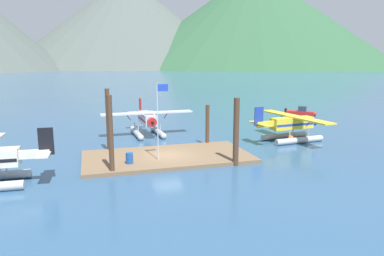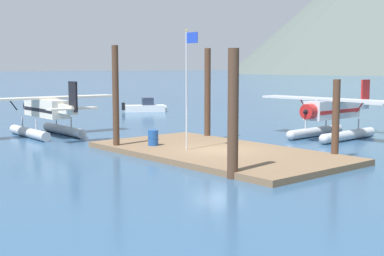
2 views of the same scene
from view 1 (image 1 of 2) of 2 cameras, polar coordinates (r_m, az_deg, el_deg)
The scene contains 14 objects.
ground_plane at distance 30.70m, azimuth -4.02°, elevation -4.94°, with size 1200.00×1200.00×0.00m, color #2D5175.
dock_platform at distance 30.66m, azimuth -4.02°, elevation -4.67°, with size 14.33×7.47×0.30m, color brown.
piling_near_left at distance 26.25m, azimuth -13.09°, elevation -1.20°, with size 0.37×0.37×5.93m, color #4C3323.
piling_near_right at distance 28.16m, azimuth 7.19°, elevation -0.67°, with size 0.46×0.46×5.50m, color #4C3323.
piling_far_left at distance 32.94m, azimuth -13.48°, elevation 1.13°, with size 0.40×0.40×5.92m, color #4C3323.
piling_far_right at distance 35.00m, azimuth 2.53°, elevation 0.45°, with size 0.37×0.37×4.11m, color #4C3323.
flagpole at distance 28.45m, azimuth -5.42°, elevation 2.54°, with size 0.95×0.10×6.39m.
fuel_drum at distance 28.35m, azimuth -10.16°, elevation -4.85°, with size 0.62×0.62×0.88m.
mooring_buoy at distance 38.07m, azimuth 15.89°, elevation -1.69°, with size 0.76×0.76×0.76m, color orange.
mountain_ridge_centre_peak at distance 530.71m, azimuth -10.43°, elevation 16.37°, with size 338.35×338.35×126.88m.
mountain_ridge_east_peak at distance 525.39m, azimuth 9.94°, elevation 16.96°, with size 389.78×389.78×136.18m.
seaplane_yellow_stbd_fwd at distance 38.55m, azimuth 15.98°, elevation 0.27°, with size 7.96×10.49×3.84m.
seaplane_silver_bow_centre at distance 40.45m, azimuth -7.32°, elevation 1.06°, with size 10.44×7.98×3.84m.
boat_red_open_east at distance 57.89m, azimuth 17.36°, elevation 2.43°, with size 4.14×3.90×1.50m.
Camera 1 is at (-6.34, -28.90, 8.20)m, focal length 32.75 mm.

